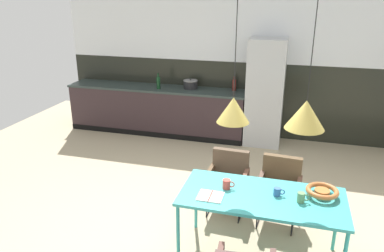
{
  "coord_description": "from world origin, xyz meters",
  "views": [
    {
      "loc": [
        1.02,
        -3.38,
        2.62
      ],
      "look_at": [
        -0.22,
        1.05,
        0.96
      ],
      "focal_mm": 34.67,
      "sensor_mm": 36.0,
      "label": 1
    }
  ],
  "objects_px": {
    "mug_white_ceramic": "(301,197)",
    "mug_dark_espresso": "(277,192)",
    "pendant_lamp_over_table_near": "(233,110)",
    "open_book": "(210,196)",
    "dining_table": "(262,200)",
    "fruit_bowl": "(322,191)",
    "armchair_head_of_table": "(228,175)",
    "bottle_spice_small": "(158,83)",
    "bottle_wine_green": "(234,85)",
    "refrigerator_column": "(265,93)",
    "mug_tall_blue": "(227,184)",
    "pendant_lamp_over_table_far": "(305,115)",
    "armchair_corner_seat": "(280,183)",
    "cooking_pot": "(191,84)"
  },
  "relations": [
    {
      "from": "mug_white_ceramic",
      "to": "mug_tall_blue",
      "type": "xyz_separation_m",
      "value": [
        -0.73,
        0.07,
        -0.0
      ]
    },
    {
      "from": "fruit_bowl",
      "to": "mug_white_ceramic",
      "type": "relative_size",
      "value": 2.68
    },
    {
      "from": "armchair_corner_seat",
      "to": "cooking_pot",
      "type": "xyz_separation_m",
      "value": [
        -1.82,
        2.55,
        0.48
      ]
    },
    {
      "from": "mug_tall_blue",
      "to": "pendant_lamp_over_table_far",
      "type": "bearing_deg",
      "value": -6.58
    },
    {
      "from": "armchair_head_of_table",
      "to": "cooking_pot",
      "type": "relative_size",
      "value": 2.86
    },
    {
      "from": "refrigerator_column",
      "to": "pendant_lamp_over_table_far",
      "type": "distance_m",
      "value": 3.38
    },
    {
      "from": "open_book",
      "to": "mug_white_ceramic",
      "type": "height_order",
      "value": "mug_white_ceramic"
    },
    {
      "from": "dining_table",
      "to": "armchair_corner_seat",
      "type": "xyz_separation_m",
      "value": [
        0.15,
        0.76,
        -0.18
      ]
    },
    {
      "from": "pendant_lamp_over_table_far",
      "to": "armchair_head_of_table",
      "type": "bearing_deg",
      "value": 132.62
    },
    {
      "from": "pendant_lamp_over_table_far",
      "to": "pendant_lamp_over_table_near",
      "type": "bearing_deg",
      "value": 175.8
    },
    {
      "from": "mug_white_ceramic",
      "to": "pendant_lamp_over_table_near",
      "type": "bearing_deg",
      "value": 177.2
    },
    {
      "from": "mug_dark_espresso",
      "to": "cooking_pot",
      "type": "xyz_separation_m",
      "value": [
        -1.81,
        3.27,
        0.21
      ]
    },
    {
      "from": "mug_white_ceramic",
      "to": "bottle_wine_green",
      "type": "xyz_separation_m",
      "value": [
        -1.22,
        3.4,
        0.23
      ]
    },
    {
      "from": "dining_table",
      "to": "bottle_wine_green",
      "type": "relative_size",
      "value": 6.12
    },
    {
      "from": "bottle_spice_small",
      "to": "fruit_bowl",
      "type": "bearing_deg",
      "value": -46.68
    },
    {
      "from": "open_book",
      "to": "dining_table",
      "type": "bearing_deg",
      "value": 18.34
    },
    {
      "from": "mug_white_ceramic",
      "to": "pendant_lamp_over_table_near",
      "type": "height_order",
      "value": "pendant_lamp_over_table_near"
    },
    {
      "from": "open_book",
      "to": "cooking_pot",
      "type": "relative_size",
      "value": 0.9
    },
    {
      "from": "bottle_wine_green",
      "to": "cooking_pot",
      "type": "bearing_deg",
      "value": -174.84
    },
    {
      "from": "bottle_wine_green",
      "to": "pendant_lamp_over_table_near",
      "type": "relative_size",
      "value": 0.2
    },
    {
      "from": "dining_table",
      "to": "mug_tall_blue",
      "type": "relative_size",
      "value": 12.89
    },
    {
      "from": "armchair_corner_seat",
      "to": "pendant_lamp_over_table_far",
      "type": "bearing_deg",
      "value": 106.61
    },
    {
      "from": "armchair_head_of_table",
      "to": "bottle_spice_small",
      "type": "height_order",
      "value": "bottle_spice_small"
    },
    {
      "from": "mug_tall_blue",
      "to": "pendant_lamp_over_table_near",
      "type": "distance_m",
      "value": 0.81
    },
    {
      "from": "open_book",
      "to": "bottle_spice_small",
      "type": "relative_size",
      "value": 0.82
    },
    {
      "from": "refrigerator_column",
      "to": "bottle_spice_small",
      "type": "relative_size",
      "value": 6.38
    },
    {
      "from": "bottle_spice_small",
      "to": "cooking_pot",
      "type": "bearing_deg",
      "value": 18.28
    },
    {
      "from": "open_book",
      "to": "bottle_spice_small",
      "type": "height_order",
      "value": "bottle_spice_small"
    },
    {
      "from": "armchair_corner_seat",
      "to": "bottle_spice_small",
      "type": "distance_m",
      "value": 3.4
    },
    {
      "from": "open_book",
      "to": "pendant_lamp_over_table_near",
      "type": "xyz_separation_m",
      "value": [
        0.16,
        0.17,
        0.85
      ]
    },
    {
      "from": "armchair_head_of_table",
      "to": "mug_white_ceramic",
      "type": "xyz_separation_m",
      "value": [
        0.85,
        -0.86,
        0.31
      ]
    },
    {
      "from": "dining_table",
      "to": "mug_tall_blue",
      "type": "height_order",
      "value": "mug_tall_blue"
    },
    {
      "from": "refrigerator_column",
      "to": "mug_white_ceramic",
      "type": "bearing_deg",
      "value": -78.84
    },
    {
      "from": "mug_dark_espresso",
      "to": "bottle_spice_small",
      "type": "relative_size",
      "value": 0.38
    },
    {
      "from": "mug_white_ceramic",
      "to": "cooking_pot",
      "type": "bearing_deg",
      "value": 121.49
    },
    {
      "from": "fruit_bowl",
      "to": "mug_dark_espresso",
      "type": "bearing_deg",
      "value": -166.64
    },
    {
      "from": "pendant_lamp_over_table_far",
      "to": "mug_white_ceramic",
      "type": "bearing_deg",
      "value": 16.38
    },
    {
      "from": "mug_white_ceramic",
      "to": "mug_dark_espresso",
      "type": "xyz_separation_m",
      "value": [
        -0.23,
        0.06,
        -0.01
      ]
    },
    {
      "from": "dining_table",
      "to": "fruit_bowl",
      "type": "height_order",
      "value": "fruit_bowl"
    },
    {
      "from": "pendant_lamp_over_table_near",
      "to": "pendant_lamp_over_table_far",
      "type": "height_order",
      "value": "same"
    },
    {
      "from": "pendant_lamp_over_table_far",
      "to": "refrigerator_column",
      "type": "bearing_deg",
      "value": 100.33
    },
    {
      "from": "dining_table",
      "to": "fruit_bowl",
      "type": "xyz_separation_m",
      "value": [
        0.56,
        0.14,
        0.1
      ]
    },
    {
      "from": "cooking_pot",
      "to": "armchair_corner_seat",
      "type": "bearing_deg",
      "value": -54.49
    },
    {
      "from": "bottle_spice_small",
      "to": "bottle_wine_green",
      "type": "relative_size",
      "value": 1.13
    },
    {
      "from": "refrigerator_column",
      "to": "mug_tall_blue",
      "type": "height_order",
      "value": "refrigerator_column"
    },
    {
      "from": "fruit_bowl",
      "to": "pendant_lamp_over_table_far",
      "type": "xyz_separation_m",
      "value": [
        -0.24,
        -0.18,
        0.82
      ]
    },
    {
      "from": "dining_table",
      "to": "armchair_head_of_table",
      "type": "distance_m",
      "value": 0.99
    },
    {
      "from": "mug_white_ceramic",
      "to": "mug_dark_espresso",
      "type": "bearing_deg",
      "value": 164.33
    },
    {
      "from": "bottle_wine_green",
      "to": "mug_dark_espresso",
      "type": "bearing_deg",
      "value": -73.37
    },
    {
      "from": "refrigerator_column",
      "to": "cooking_pot",
      "type": "relative_size",
      "value": 7.04
    }
  ]
}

